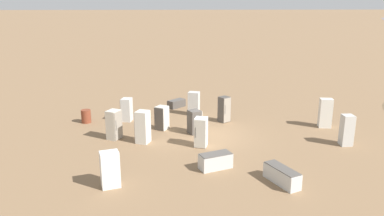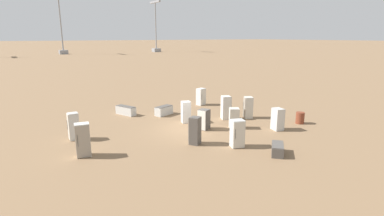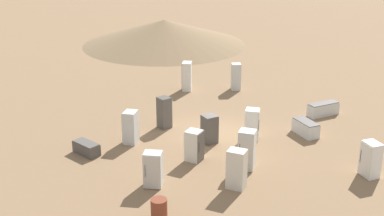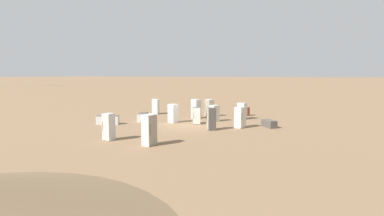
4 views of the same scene
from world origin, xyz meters
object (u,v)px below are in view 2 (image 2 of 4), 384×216
Objects in this scene: discarded_fridge_3 at (278,149)px; rusty_barrel at (300,118)px; power_pylon_0 at (156,33)px; discarded_fridge_5 at (186,112)px; power_pylon_1 at (62,33)px; discarded_fridge_2 at (234,118)px; discarded_fridge_13 at (73,126)px; discarded_fridge_6 at (237,133)px; discarded_fridge_4 at (204,119)px; discarded_fridge_7 at (126,110)px; discarded_fridge_10 at (201,97)px; discarded_fridge_8 at (195,131)px; discarded_fridge_9 at (278,119)px; discarded_fridge_12 at (83,140)px; discarded_fridge_0 at (164,111)px; discarded_fridge_11 at (226,108)px; discarded_fridge_1 at (248,108)px.

discarded_fridge_3 is 1.69× the size of rusty_barrel.
power_pylon_0 is 15.05× the size of discarded_fridge_5.
discarded_fridge_5 is (103.09, -8.62, -6.84)m from power_pylon_1.
discarded_fridge_2 is at bearing -109.35° from rusty_barrel.
discarded_fridge_6 is at bearing -128.97° from discarded_fridge_13.
discarded_fridge_5 is (-3.16, -2.16, 0.08)m from discarded_fridge_2.
power_pylon_0 reaches higher than rusty_barrel.
discarded_fridge_4 is 7.70m from discarded_fridge_7.
power_pylon_0 is 15.43× the size of discarded_fridge_10.
discarded_fridge_2 is 7.93m from discarded_fridge_10.
discarded_fridge_8 is 0.98× the size of discarded_fridge_13.
discarded_fridge_8 is 10.94m from discarded_fridge_10.
discarded_fridge_9 is (0.71, 6.56, -0.08)m from discarded_fridge_8.
power_pylon_1 is 14.66× the size of discarded_fridge_6.
discarded_fridge_3 is 0.78× the size of discarded_fridge_12.
discarded_fridge_8 reaches higher than discarded_fridge_7.
discarded_fridge_3 is at bearing 167.44° from discarded_fridge_0.
discarded_fridge_11 is at bearing 61.75° from discarded_fridge_10.
discarded_fridge_4 is 2.23m from discarded_fridge_5.
discarded_fridge_1 is 1.08× the size of discarded_fridge_10.
discarded_fridge_6 is at bearing 50.91° from discarded_fridge_10.
discarded_fridge_5 is at bearing 29.24° from discarded_fridge_10.
discarded_fridge_10 reaches higher than discarded_fridge_9.
power_pylon_0 reaches higher than discarded_fridge_2.
discarded_fridge_8 is 6.36m from discarded_fridge_11.
discarded_fridge_2 is 0.92× the size of discarded_fridge_10.
discarded_fridge_11 is at bearing -156.03° from discarded_fridge_0.
discarded_fridge_8 is at bearing 175.07° from discarded_fridge_12.
rusty_barrel is (108.04, -1.39, -7.23)m from power_pylon_1.
power_pylon_0 reaches higher than discarded_fridge_0.
discarded_fridge_6 reaches higher than discarded_fridge_0.
discarded_fridge_1 reaches higher than discarded_fridge_6.
discarded_fridge_6 reaches higher than discarded_fridge_7.
power_pylon_1 is at bearing -169.77° from discarded_fridge_9.
discarded_fridge_11 reaches higher than discarded_fridge_0.
discarded_fridge_9 is at bearing -7.14° from discarded_fridge_2.
discarded_fridge_9 is (8.06, 4.94, 0.40)m from discarded_fridge_0.
discarded_fridge_5 is 0.96× the size of discarded_fridge_8.
discarded_fridge_9 is 13.87m from discarded_fridge_13.
power_pylon_0 is 28.50× the size of rusty_barrel.
discarded_fridge_9 is 9.56m from discarded_fridge_10.
power_pylon_1 is at bearing -108.40° from discarded_fridge_10.
discarded_fridge_0 is 1.06× the size of discarded_fridge_10.
discarded_fridge_5 is at bearing -20.69° from discarded_fridge_4.
power_pylon_1 is at bearing -29.39° from discarded_fridge_4.
discarded_fridge_9 is at bearing -148.64° from discarded_fridge_6.
discarded_fridge_1 reaches higher than discarded_fridge_10.
discarded_fridge_4 is at bearing 166.38° from discarded_fridge_0.
power_pylon_0 reaches higher than discarded_fridge_10.
discarded_fridge_2 is at bearing -55.46° from discarded_fridge_3.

